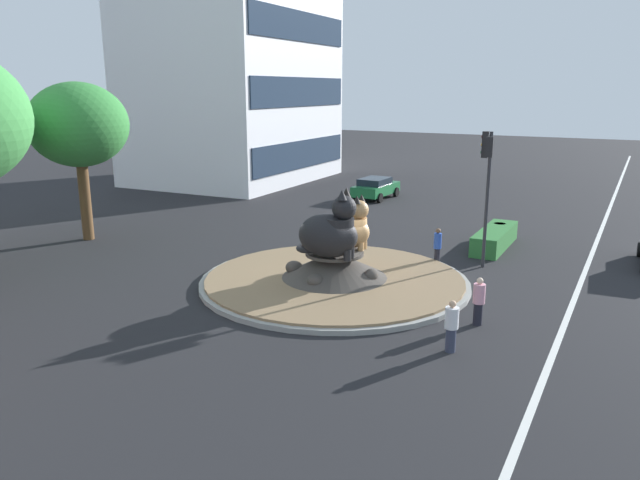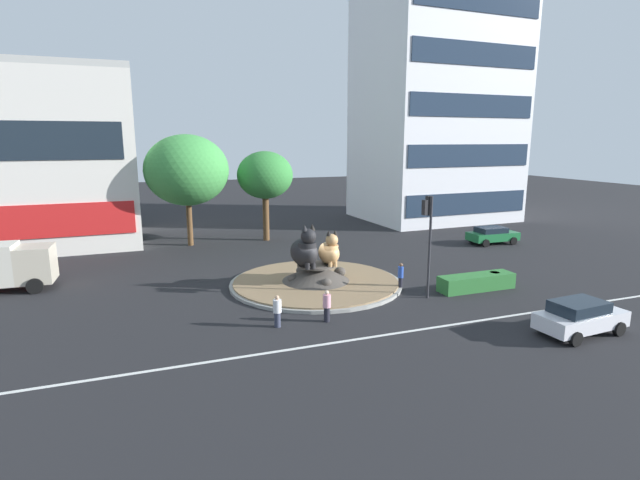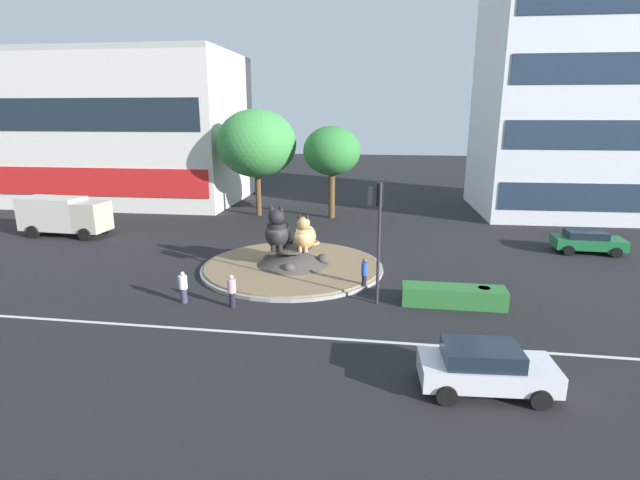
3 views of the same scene
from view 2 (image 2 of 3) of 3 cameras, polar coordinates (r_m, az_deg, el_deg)
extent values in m
plane|color=black|center=(29.71, -0.50, -5.22)|extent=(160.00, 160.00, 0.00)
cube|color=silver|center=(22.45, 6.93, -11.02)|extent=(112.00, 0.20, 0.01)
cylinder|color=gray|center=(29.68, -0.50, -5.05)|extent=(10.34, 10.34, 0.18)
cylinder|color=#846B4C|center=(29.64, -0.50, -4.81)|extent=(9.93, 9.93, 0.09)
cone|color=#423D38|center=(29.49, -0.50, -3.79)|extent=(4.06, 4.06, 1.00)
cylinder|color=#423D38|center=(29.38, -0.50, -2.96)|extent=(2.23, 2.23, 0.12)
ellipsoid|color=#423D38|center=(30.44, 2.33, -3.72)|extent=(0.72, 0.75, 0.58)
ellipsoid|color=#423D38|center=(30.85, -2.19, -3.56)|extent=(0.66, 0.69, 0.52)
ellipsoid|color=#423D38|center=(29.19, -3.21, -4.50)|extent=(0.60, 0.61, 0.48)
ellipsoid|color=#423D38|center=(28.26, 0.75, -5.01)|extent=(0.63, 0.51, 0.51)
ellipsoid|color=black|center=(28.81, -1.89, -1.47)|extent=(1.72, 2.42, 1.63)
cylinder|color=black|center=(28.37, -1.49, -1.29)|extent=(1.20, 1.20, 1.02)
sphere|color=black|center=(28.04, -1.35, 0.42)|extent=(0.90, 0.90, 0.90)
torus|color=black|center=(29.92, -2.03, -2.26)|extent=(0.99, 0.99, 0.20)
cone|color=black|center=(28.05, -0.90, 1.51)|extent=(0.41, 0.41, 0.37)
cone|color=black|center=(27.84, -1.81, 1.43)|extent=(0.41, 0.41, 0.37)
cylinder|color=black|center=(28.32, -0.81, -2.97)|extent=(0.29, 0.29, 0.41)
cylinder|color=black|center=(28.16, -1.48, -3.06)|extent=(0.29, 0.29, 0.41)
ellipsoid|color=tan|center=(29.34, 1.03, -1.51)|extent=(1.21, 1.87, 1.34)
cylinder|color=tan|center=(28.97, 1.29, -1.38)|extent=(0.89, 0.89, 0.84)
sphere|color=tan|center=(28.69, 1.39, -0.01)|extent=(0.74, 0.74, 0.74)
torus|color=tan|center=(30.26, 1.07, -2.15)|extent=(0.85, 0.85, 0.17)
cone|color=black|center=(28.68, 1.77, 0.86)|extent=(0.31, 0.31, 0.30)
cone|color=black|center=(28.53, 1.01, 0.81)|extent=(0.31, 0.31, 0.30)
cylinder|color=tan|center=(28.90, 1.78, -2.75)|extent=(0.24, 0.24, 0.34)
cylinder|color=tan|center=(28.80, 1.21, -2.80)|extent=(0.24, 0.24, 0.34)
cylinder|color=#2D2D33|center=(27.22, 12.64, -0.93)|extent=(0.14, 0.14, 5.65)
cube|color=black|center=(26.99, 12.56, 3.93)|extent=(0.35, 0.28, 1.05)
sphere|color=#360606|center=(27.02, 12.48, 4.62)|extent=(0.18, 0.18, 0.18)
sphere|color=orange|center=(27.05, 12.45, 3.95)|extent=(0.18, 0.18, 0.18)
sphere|color=black|center=(27.10, 12.42, 3.29)|extent=(0.18, 0.18, 0.18)
cube|color=black|center=(26.55, 12.10, 3.71)|extent=(0.23, 0.30, 0.80)
cube|color=silver|center=(55.74, 13.46, 17.03)|extent=(15.60, 12.63, 28.27)
cube|color=#233347|center=(51.00, 16.83, 4.11)|extent=(14.27, 0.60, 2.14)
cube|color=#233347|center=(50.63, 17.14, 9.39)|extent=(14.27, 0.60, 2.14)
cube|color=#233347|center=(50.71, 17.47, 14.71)|extent=(14.27, 0.60, 2.14)
cube|color=#233347|center=(51.22, 17.81, 19.97)|extent=(14.27, 0.60, 2.14)
cube|color=#2D7033|center=(30.04, 17.75, -4.70)|extent=(4.68, 1.20, 0.90)
cylinder|color=brown|center=(41.65, -14.94, 1.77)|extent=(0.46, 0.46, 3.50)
ellipsoid|color=#3D8E42|center=(41.15, -15.26, 7.85)|extent=(6.70, 6.70, 5.69)
cylinder|color=brown|center=(42.56, -6.31, 2.47)|extent=(0.54, 0.54, 3.75)
ellipsoid|color=#337F38|center=(42.13, -6.42, 7.53)|extent=(4.73, 4.73, 4.02)
cylinder|color=black|center=(23.80, 0.79, -8.66)|extent=(0.29, 0.29, 0.73)
cylinder|color=pink|center=(23.57, 0.80, -7.11)|extent=(0.38, 0.38, 0.63)
sphere|color=beige|center=(23.44, 0.80, -6.14)|extent=(0.21, 0.21, 0.21)
cylinder|color=#33384C|center=(23.25, -4.98, -9.22)|extent=(0.30, 0.30, 0.71)
cylinder|color=silver|center=(23.02, -5.01, -7.67)|extent=(0.39, 0.39, 0.62)
sphere|color=tan|center=(22.89, -5.03, -6.69)|extent=(0.21, 0.21, 0.21)
cylinder|color=black|center=(28.94, 9.33, -5.06)|extent=(0.24, 0.24, 0.75)
cylinder|color=#284CB2|center=(28.75, 9.38, -3.71)|extent=(0.32, 0.32, 0.66)
sphere|color=brown|center=(28.64, 9.41, -2.87)|extent=(0.22, 0.22, 0.22)
cube|color=silver|center=(25.22, 28.10, -8.16)|extent=(4.31, 2.06, 0.70)
cube|color=#19232D|center=(24.87, 27.94, -6.91)|extent=(2.45, 1.72, 0.54)
cylinder|color=black|center=(26.89, 28.36, -7.79)|extent=(0.65, 0.26, 0.64)
cylinder|color=black|center=(25.93, 31.49, -8.81)|extent=(0.65, 0.26, 0.64)
cylinder|color=black|center=(24.83, 24.40, -8.98)|extent=(0.65, 0.26, 0.64)
cylinder|color=black|center=(23.79, 27.64, -10.18)|extent=(0.65, 0.26, 0.64)
cube|color=#1E6B38|center=(43.55, 19.47, 0.44)|extent=(4.19, 1.96, 0.66)
cube|color=#19232D|center=(43.32, 19.30, 1.14)|extent=(2.36, 1.69, 0.44)
cylinder|color=black|center=(45.16, 20.09, 0.35)|extent=(0.65, 0.24, 0.64)
cylinder|color=black|center=(43.77, 21.59, -0.10)|extent=(0.65, 0.24, 0.64)
cylinder|color=black|center=(43.51, 17.28, 0.13)|extent=(0.65, 0.24, 0.64)
cylinder|color=black|center=(42.07, 18.74, -0.35)|extent=(0.65, 0.24, 0.64)
cube|color=#B7AD99|center=(33.06, -30.17, -2.40)|extent=(1.99, 2.21, 2.09)
cylinder|color=black|center=(34.29, -29.53, -3.68)|extent=(0.91, 0.34, 0.90)
cylinder|color=black|center=(32.28, -30.27, -4.64)|extent=(0.91, 0.34, 0.90)
cylinder|color=#2D4233|center=(30.93, 19.63, -4.36)|extent=(0.56, 0.56, 0.90)
camera|label=1|loc=(19.60, -52.06, 3.40)|focal=34.07mm
camera|label=3|loc=(15.08, 65.01, 4.76)|focal=26.70mm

